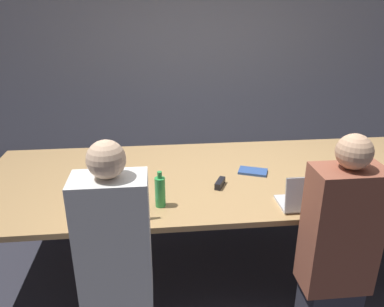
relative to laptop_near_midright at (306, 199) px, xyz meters
name	(u,v)px	position (x,y,z in m)	size (l,w,h in m)	color
ground_plane	(229,254)	(-0.37, 0.59, -0.85)	(24.00, 24.00, 0.00)	#2D2D38
curtain_wall	(197,56)	(-0.37, 3.02, 0.55)	(12.00, 0.06, 2.80)	#9999A3
conference_table	(232,179)	(-0.37, 0.59, -0.12)	(3.96, 1.44, 0.78)	tan
laptop_near_midright	(306,199)	(0.00, 0.00, 0.00)	(0.33, 0.24, 0.25)	silver
person_near_midright	(337,252)	(0.07, -0.36, -0.16)	(0.40, 0.24, 1.42)	#2D2D38
cup_near_midright	(343,201)	(0.27, 0.00, -0.03)	(0.08, 0.08, 0.08)	red
bottle_near_midright	(337,182)	(0.30, 0.17, 0.03)	(0.08, 0.08, 0.23)	#ADD1E0
laptop_near_left	(120,207)	(-1.21, 0.03, 0.00)	(0.32, 0.23, 0.24)	silver
person_near_left	(116,264)	(-1.22, -0.34, -0.16)	(0.40, 0.24, 1.43)	#2D2D38
cup_near_left	(84,207)	(-1.45, 0.10, -0.03)	(0.07, 0.07, 0.08)	white
bottle_near_left	(160,191)	(-0.96, 0.13, 0.04)	(0.07, 0.07, 0.25)	green
stapler	(220,183)	(-0.51, 0.38, -0.05)	(0.10, 0.15, 0.05)	black
notebook	(253,171)	(-0.20, 0.59, -0.06)	(0.26, 0.21, 0.02)	#2D4C8C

